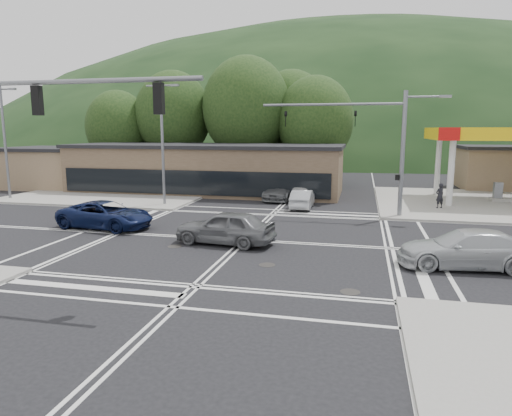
% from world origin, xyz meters
% --- Properties ---
extents(ground, '(120.00, 120.00, 0.00)m').
position_xyz_m(ground, '(0.00, 0.00, 0.00)').
color(ground, black).
rests_on(ground, ground).
extents(sidewalk_ne, '(16.00, 16.00, 0.15)m').
position_xyz_m(sidewalk_ne, '(15.00, 15.00, 0.07)').
color(sidewalk_ne, gray).
rests_on(sidewalk_ne, ground).
extents(sidewalk_nw, '(16.00, 16.00, 0.15)m').
position_xyz_m(sidewalk_nw, '(-15.00, 15.00, 0.07)').
color(sidewalk_nw, gray).
rests_on(sidewalk_nw, ground).
extents(commercial_row, '(24.00, 8.00, 4.00)m').
position_xyz_m(commercial_row, '(-8.00, 17.00, 2.00)').
color(commercial_row, brown).
rests_on(commercial_row, ground).
extents(commercial_nw, '(8.00, 7.00, 3.60)m').
position_xyz_m(commercial_nw, '(-24.00, 17.00, 1.80)').
color(commercial_nw, '#846B4F').
rests_on(commercial_nw, ground).
extents(hill_north, '(252.00, 126.00, 140.00)m').
position_xyz_m(hill_north, '(0.00, 90.00, 0.00)').
color(hill_north, black).
rests_on(hill_north, ground).
extents(tree_n_a, '(8.00, 8.00, 11.75)m').
position_xyz_m(tree_n_a, '(-14.00, 24.00, 7.14)').
color(tree_n_a, '#382619').
rests_on(tree_n_a, ground).
extents(tree_n_b, '(9.00, 9.00, 12.98)m').
position_xyz_m(tree_n_b, '(-6.00, 24.00, 7.79)').
color(tree_n_b, '#382619').
rests_on(tree_n_b, ground).
extents(tree_n_c, '(7.60, 7.60, 10.87)m').
position_xyz_m(tree_n_c, '(1.00, 24.00, 6.49)').
color(tree_n_c, '#382619').
rests_on(tree_n_c, ground).
extents(tree_n_d, '(6.80, 6.80, 9.76)m').
position_xyz_m(tree_n_d, '(-20.00, 23.00, 5.84)').
color(tree_n_d, '#382619').
rests_on(tree_n_d, ground).
extents(tree_n_e, '(8.40, 8.40, 11.98)m').
position_xyz_m(tree_n_e, '(-2.00, 28.00, 7.14)').
color(tree_n_e, '#382619').
rests_on(tree_n_e, ground).
extents(streetlight_nw, '(2.50, 0.25, 9.00)m').
position_xyz_m(streetlight_nw, '(-8.44, 9.00, 5.05)').
color(streetlight_nw, slate).
rests_on(streetlight_nw, ground).
extents(streetlight_w, '(2.50, 0.25, 9.00)m').
position_xyz_m(streetlight_w, '(-21.94, 9.00, 5.05)').
color(streetlight_w, slate).
rests_on(streetlight_w, ground).
extents(signal_mast_ne, '(11.65, 0.30, 8.00)m').
position_xyz_m(signal_mast_ne, '(6.95, 8.20, 5.07)').
color(signal_mast_ne, slate).
rests_on(signal_mast_ne, ground).
extents(signal_mast_sw, '(9.14, 0.28, 8.00)m').
position_xyz_m(signal_mast_sw, '(-6.39, -8.20, 5.12)').
color(signal_mast_sw, slate).
rests_on(signal_mast_sw, ground).
extents(car_blue_west, '(5.85, 3.26, 1.55)m').
position_xyz_m(car_blue_west, '(-8.54, 1.05, 0.77)').
color(car_blue_west, '#0D173D').
rests_on(car_blue_west, ground).
extents(car_grey_center, '(5.14, 2.55, 1.68)m').
position_xyz_m(car_grey_center, '(-0.76, -0.92, 0.84)').
color(car_grey_center, slate).
rests_on(car_grey_center, ground).
extents(car_silver_east, '(5.60, 2.68, 1.57)m').
position_xyz_m(car_silver_east, '(10.03, -2.46, 0.79)').
color(car_silver_east, '#B5B9BD').
rests_on(car_silver_east, ground).
extents(car_queue_a, '(1.44, 4.07, 1.34)m').
position_xyz_m(car_queue_a, '(1.64, 10.34, 0.67)').
color(car_queue_a, '#A4A7AB').
rests_on(car_queue_a, ground).
extents(car_queue_b, '(1.82, 4.10, 1.37)m').
position_xyz_m(car_queue_b, '(1.06, 14.00, 0.69)').
color(car_queue_b, silver).
rests_on(car_queue_b, ground).
extents(car_northbound, '(2.71, 5.43, 1.51)m').
position_xyz_m(car_northbound, '(-0.50, 14.01, 0.76)').
color(car_northbound, slate).
rests_on(car_northbound, ground).
extents(pedestrian, '(0.76, 0.70, 1.75)m').
position_xyz_m(pedestrian, '(11.14, 11.67, 1.03)').
color(pedestrian, black).
rests_on(pedestrian, sidewalk_ne).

